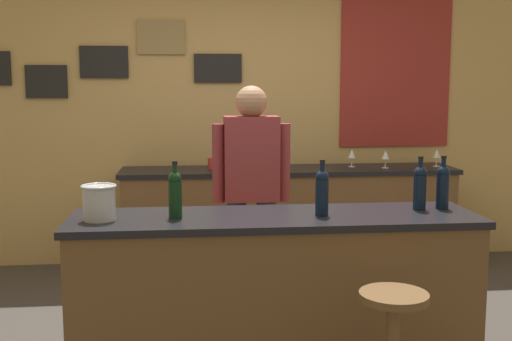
# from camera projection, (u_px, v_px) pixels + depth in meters

# --- Properties ---
(back_wall) EXTENTS (6.00, 0.09, 2.80)m
(back_wall) POSITION_uv_depth(u_px,v_px,m) (243.00, 107.00, 5.78)
(back_wall) COLOR tan
(back_wall) RESTS_ON ground_plane
(bar_counter) EXTENTS (2.23, 0.60, 0.92)m
(bar_counter) POSITION_uv_depth(u_px,v_px,m) (275.00, 296.00, 3.52)
(bar_counter) COLOR brown
(bar_counter) RESTS_ON ground_plane
(side_counter) EXTENTS (2.92, 0.56, 0.90)m
(side_counter) POSITION_uv_depth(u_px,v_px,m) (289.00, 219.00, 5.58)
(side_counter) COLOR brown
(side_counter) RESTS_ON ground_plane
(bartender) EXTENTS (0.52, 0.21, 1.62)m
(bartender) POSITION_uv_depth(u_px,v_px,m) (251.00, 189.00, 4.22)
(bartender) COLOR #384766
(bartender) RESTS_ON ground_plane
(bar_stool) EXTENTS (0.32, 0.32, 0.68)m
(bar_stool) POSITION_uv_depth(u_px,v_px,m) (393.00, 338.00, 2.93)
(bar_stool) COLOR brown
(bar_stool) RESTS_ON ground_plane
(wine_bottle_a) EXTENTS (0.07, 0.07, 0.31)m
(wine_bottle_a) POSITION_uv_depth(u_px,v_px,m) (175.00, 193.00, 3.37)
(wine_bottle_a) COLOR black
(wine_bottle_a) RESTS_ON bar_counter
(wine_bottle_b) EXTENTS (0.07, 0.07, 0.31)m
(wine_bottle_b) POSITION_uv_depth(u_px,v_px,m) (322.00, 191.00, 3.43)
(wine_bottle_b) COLOR black
(wine_bottle_b) RESTS_ON bar_counter
(wine_bottle_c) EXTENTS (0.07, 0.07, 0.31)m
(wine_bottle_c) POSITION_uv_depth(u_px,v_px,m) (420.00, 186.00, 3.59)
(wine_bottle_c) COLOR black
(wine_bottle_c) RESTS_ON bar_counter
(wine_bottle_d) EXTENTS (0.07, 0.07, 0.31)m
(wine_bottle_d) POSITION_uv_depth(u_px,v_px,m) (443.00, 185.00, 3.61)
(wine_bottle_d) COLOR black
(wine_bottle_d) RESTS_ON bar_counter
(ice_bucket) EXTENTS (0.19, 0.19, 0.19)m
(ice_bucket) POSITION_uv_depth(u_px,v_px,m) (99.00, 202.00, 3.32)
(ice_bucket) COLOR #B7BABF
(ice_bucket) RESTS_ON bar_counter
(wine_glass_a) EXTENTS (0.07, 0.07, 0.16)m
(wine_glass_a) POSITION_uv_depth(u_px,v_px,m) (352.00, 154.00, 5.61)
(wine_glass_a) COLOR silver
(wine_glass_a) RESTS_ON side_counter
(wine_glass_b) EXTENTS (0.07, 0.07, 0.16)m
(wine_glass_b) POSITION_uv_depth(u_px,v_px,m) (385.00, 156.00, 5.52)
(wine_glass_b) COLOR silver
(wine_glass_b) RESTS_ON side_counter
(wine_glass_c) EXTENTS (0.07, 0.07, 0.16)m
(wine_glass_c) POSITION_uv_depth(u_px,v_px,m) (437.00, 154.00, 5.63)
(wine_glass_c) COLOR silver
(wine_glass_c) RESTS_ON side_counter
(coffee_mug) EXTENTS (0.12, 0.08, 0.09)m
(coffee_mug) POSITION_uv_depth(u_px,v_px,m) (213.00, 163.00, 5.48)
(coffee_mug) COLOR #B2332D
(coffee_mug) RESTS_ON side_counter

